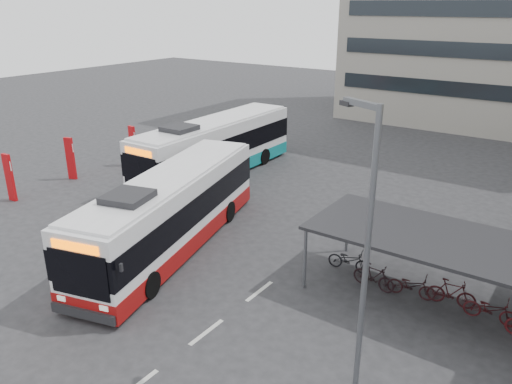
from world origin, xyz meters
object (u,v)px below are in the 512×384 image
Objects in this scene: pedestrian at (154,203)px; lamp_post at (365,239)px; bus_main at (171,212)px; bus_teal at (215,148)px.

lamp_post is (12.79, -4.82, 3.63)m from pedestrian.
bus_main is at bearing -173.35° from lamp_post.
bus_main is 3.26m from pedestrian.
pedestrian is at bearing 134.97° from bus_main.
pedestrian is 14.14m from lamp_post.
pedestrian is 0.22× the size of lamp_post.
lamp_post reaches higher than pedestrian.
lamp_post reaches higher than bus_main.
lamp_post is at bearing -33.03° from bus_main.
pedestrian is (1.96, -7.06, -0.85)m from bus_teal.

